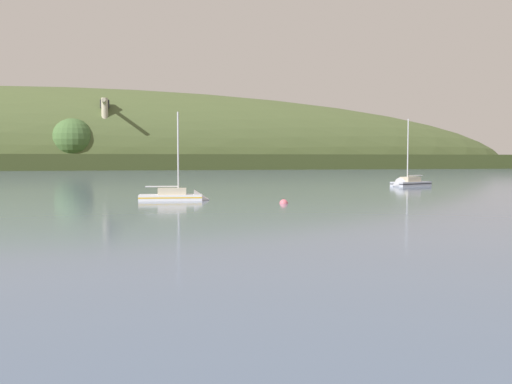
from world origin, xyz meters
TOP-DOWN VIEW (x-y plane):
  - far_shoreline_hill at (-19.67, 224.12)m, footprint 471.79×107.35m
  - dockside_crane at (-0.04, 198.68)m, footprint 5.05×14.33m
  - sailboat_midwater_white at (33.13, 68.00)m, footprint 6.89×4.18m
  - sailboat_far_left at (0.23, 51.19)m, footprint 6.34×2.94m
  - mooring_buoy_far_upstream at (7.84, 45.31)m, footprint 0.69×0.69m

SIDE VIEW (x-z plane):
  - mooring_buoy_far_upstream at x=7.84m, z-range -0.38..0.39m
  - sailboat_far_left at x=0.23m, z-range -4.11..4.46m
  - far_shoreline_hill at x=-19.67m, z-range -29.23..29.70m
  - sailboat_midwater_white at x=33.13m, z-range -4.63..5.13m
  - dockside_crane at x=-0.04m, z-range -0.32..23.23m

